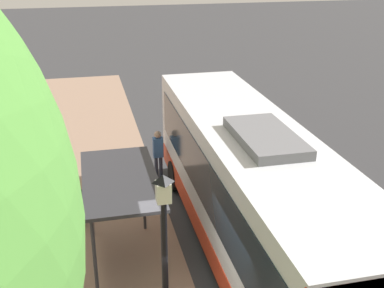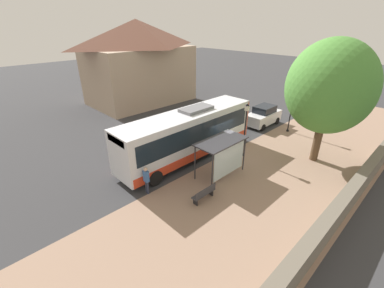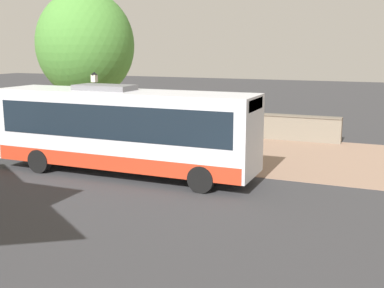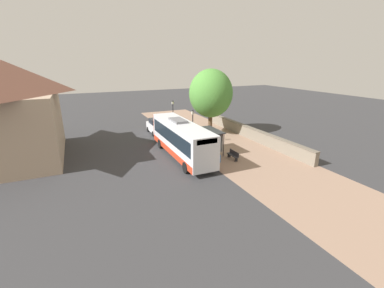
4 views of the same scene
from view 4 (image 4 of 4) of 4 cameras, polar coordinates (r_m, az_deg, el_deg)
ground_plane at (r=28.85m, az=-1.05°, el=-0.79°), size 120.00×120.00×0.00m
sidewalk_plaza at (r=30.81m, az=6.67°, el=0.33°), size 9.00×44.00×0.02m
stone_wall at (r=32.80m, az=12.82°, el=2.41°), size 0.60×20.00×1.45m
background_building at (r=29.64m, az=-35.18°, el=6.06°), size 8.24×12.15×9.39m
bus at (r=25.61m, az=-2.41°, el=1.23°), size 2.60×11.13×3.70m
bus_shelter at (r=26.80m, az=4.34°, el=2.34°), size 1.75×3.48×2.49m
pedestrian at (r=22.46m, az=5.89°, el=-3.61°), size 0.34×0.24×1.78m
bench at (r=25.57m, az=9.13°, el=-2.41°), size 0.40×1.59×0.88m
street_lamp_near at (r=29.27m, az=0.17°, el=4.41°), size 0.28×0.28×4.06m
street_lamp_far at (r=35.48m, az=-4.24°, el=6.90°), size 0.28×0.28×4.20m
shade_tree at (r=33.34m, az=4.20°, el=11.11°), size 5.56×5.56×8.40m
parked_car_behind_bus at (r=34.86m, az=-7.95°, el=3.93°), size 1.86×3.94×1.91m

